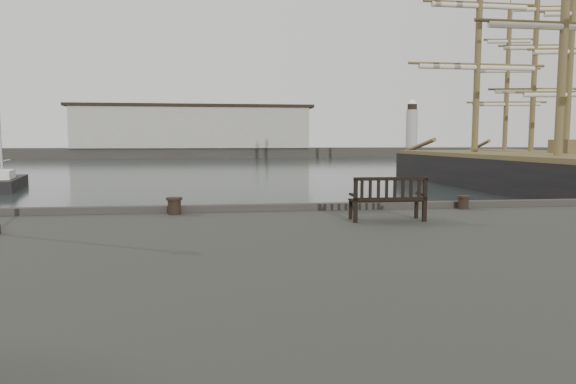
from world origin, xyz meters
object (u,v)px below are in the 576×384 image
object	(u,v)px
bench	(387,207)
tall_ship_main	(556,184)
bollard_right	(463,202)
bollard_left	(174,206)
tall_ship_far	(530,169)
yacht_d	(4,186)

from	to	relation	value
bench	tall_ship_main	world-z (taller)	tall_ship_main
bench	bollard_right	size ratio (longest dim) A/B	4.76
bollard_left	tall_ship_far	size ratio (longest dim) A/B	0.02
tall_ship_far	bench	bearing A→B (deg)	-116.17
bench	tall_ship_main	bearing A→B (deg)	47.70
bench	tall_ship_far	world-z (taller)	tall_ship_far
yacht_d	tall_ship_main	size ratio (longest dim) A/B	0.28
bollard_left	tall_ship_far	bearing A→B (deg)	46.98
bench	bollard_right	world-z (taller)	bench
yacht_d	tall_ship_far	world-z (taller)	tall_ship_far
bollard_left	tall_ship_main	bearing A→B (deg)	36.77
bollard_left	tall_ship_main	world-z (taller)	tall_ship_main
yacht_d	tall_ship_main	world-z (taller)	tall_ship_main
tall_ship_far	bollard_left	bearing A→B (deg)	-122.60
tall_ship_main	bollard_left	bearing A→B (deg)	-144.51
yacht_d	tall_ship_far	size ratio (longest dim) A/B	0.41
yacht_d	bench	bearing A→B (deg)	-67.00
yacht_d	bollard_right	bearing A→B (deg)	-61.44
bollard_left	yacht_d	xyz separation A→B (m)	(-14.30, 25.48, -1.55)
bollard_right	tall_ship_main	world-z (taller)	tall_ship_main
bollard_left	bench	bearing A→B (deg)	-18.23
bench	tall_ship_far	xyz separation A→B (m)	(26.15, 35.23, -1.16)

